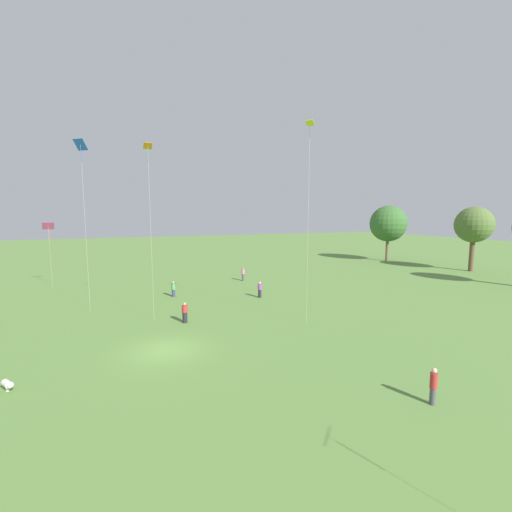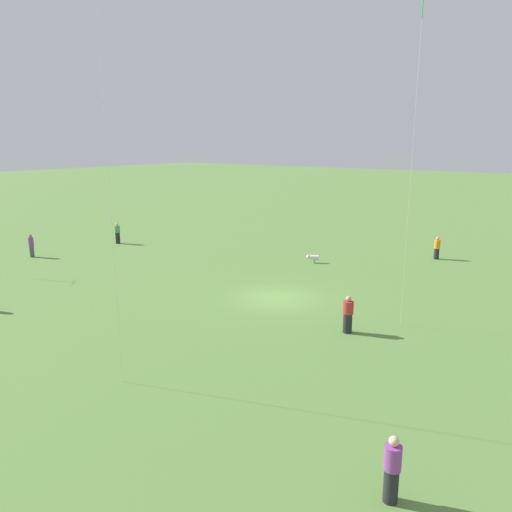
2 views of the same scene
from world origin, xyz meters
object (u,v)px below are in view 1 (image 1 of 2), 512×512
at_px(person_2, 260,290).
at_px(kite_5, 81,151).
at_px(kite_2, 310,144).
at_px(person_4, 433,386).
at_px(person_5, 173,289).
at_px(kite_0, 48,227).
at_px(kite_4, 148,161).
at_px(person_0, 185,313).
at_px(person_7, 243,274).
at_px(dog_1, 8,384).

height_order(person_2, kite_5, kite_5).
bearing_deg(kite_2, person_4, -179.14).
height_order(person_5, kite_0, kite_0).
xyz_separation_m(person_4, kite_2, (-12.20, 0.73, 13.11)).
height_order(kite_2, kite_4, kite_2).
height_order(person_2, person_4, person_4).
bearing_deg(person_2, kite_0, -144.39).
bearing_deg(kite_2, person_2, 2.78).
bearing_deg(person_0, person_7, -14.33).
height_order(person_0, kite_2, kite_2).
xyz_separation_m(person_2, kite_4, (3.79, -11.26, 12.11)).
xyz_separation_m(kite_0, kite_2, (23.45, 20.57, 6.73)).
bearing_deg(person_4, kite_4, -114.78).
distance_m(person_0, kite_4, 12.44).
relative_size(person_0, person_5, 1.01).
bearing_deg(kite_0, kite_4, 154.96).
bearing_deg(kite_5, kite_0, 15.70).
xyz_separation_m(person_4, kite_0, (-35.65, -19.84, 6.38)).
height_order(person_2, kite_2, kite_2).
distance_m(person_0, dog_1, 12.72).
relative_size(person_0, dog_1, 2.00).
height_order(person_7, kite_4, kite_4).
bearing_deg(person_2, person_5, -136.66).
bearing_deg(person_5, kite_0, 66.95).
bearing_deg(person_5, person_4, -149.45).
height_order(person_5, kite_4, kite_4).
xyz_separation_m(kite_0, dog_1, (26.55, 1.52, -6.89)).
bearing_deg(person_0, person_2, -37.40).
relative_size(person_0, kite_2, 0.11).
xyz_separation_m(person_5, person_7, (-5.34, 10.04, 0.07)).
distance_m(person_0, person_2, 10.51).
bearing_deg(person_7, person_2, 66.82).
bearing_deg(person_7, person_0, 41.07).
bearing_deg(dog_1, kite_0, -118.37).
height_order(person_0, dog_1, person_0).
xyz_separation_m(person_2, kite_5, (-1.09, -16.25, 13.25)).
distance_m(kite_2, kite_5, 19.33).
distance_m(person_5, kite_2, 20.69).
bearing_deg(person_7, kite_4, 32.51).
relative_size(person_5, kite_4, 0.12).
bearing_deg(kite_2, kite_0, 45.56).
height_order(person_4, person_5, person_4).
bearing_deg(person_0, kite_0, 53.57).
distance_m(person_7, kite_0, 23.83).
height_order(person_4, kite_2, kite_2).
relative_size(person_2, person_5, 1.02).
relative_size(kite_5, dog_1, 18.10).
bearing_deg(person_2, kite_5, -114.94).
xyz_separation_m(person_7, dog_1, (22.18, -21.02, -0.51)).
distance_m(person_2, kite_0, 25.74).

